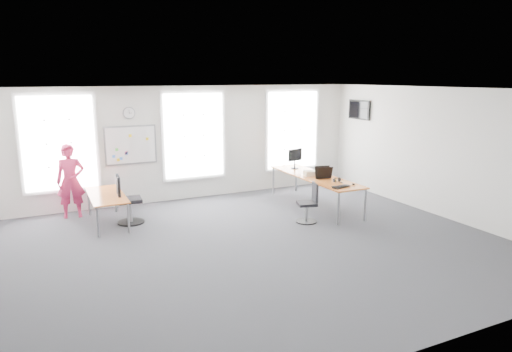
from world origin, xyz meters
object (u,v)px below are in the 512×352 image
chair_right (309,205)px  monitor (295,157)px  desk_right (315,178)px  chair_left (127,202)px  person (71,181)px  keyboard (341,187)px  desk_left (106,197)px  headphones (337,180)px

chair_right → monitor: 2.37m
desk_right → chair_left: chair_left is taller
desk_right → person: bearing=163.7°
keyboard → desk_right: bearing=67.5°
desk_left → headphones: headphones is taller
chair_right → headphones: bearing=123.6°
desk_left → chair_left: 0.46m
chair_right → monitor: bearing=175.1°
desk_right → chair_left: bearing=172.4°
chair_right → person: 5.52m
keyboard → headphones: bearing=48.4°
chair_right → chair_left: (-3.72, 1.68, 0.09)m
desk_left → person: (-0.66, 0.86, 0.25)m
chair_left → headphones: chair_left is taller
monitor → desk_left: bearing=168.8°
desk_right → chair_left: (-4.55, 0.60, -0.24)m
person → headphones: (5.72, -2.44, -0.03)m
desk_left → headphones: 5.30m
person → chair_left: bearing=-39.7°
desk_left → chair_right: bearing=-24.2°
chair_left → keyboard: 4.82m
desk_left → chair_left: bearing=-24.1°
monitor → desk_right: bearing=-104.9°
chair_left → headphones: bearing=-102.9°
desk_right → keyboard: keyboard is taller
desk_right → desk_left: desk_right is taller
person → monitor: bearing=-1.7°
person → keyboard: bearing=-23.5°
person → keyboard: (5.49, -2.93, -0.07)m
chair_right → headphones: (0.93, 0.28, 0.43)m
person → headphones: 6.22m
desk_left → monitor: size_ratio=3.42×
chair_right → monitor: size_ratio=1.67×
chair_right → keyboard: (0.70, -0.22, 0.40)m
chair_left → person: 1.54m
keyboard → person: bearing=135.2°
desk_left → keyboard: keyboard is taller
desk_right → person: size_ratio=1.86×
chair_left → monitor: bearing=-80.9°
desk_right → chair_right: (-0.84, -1.07, -0.34)m
desk_left → monitor: bearing=2.7°
chair_right → keyboard: bearing=90.0°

